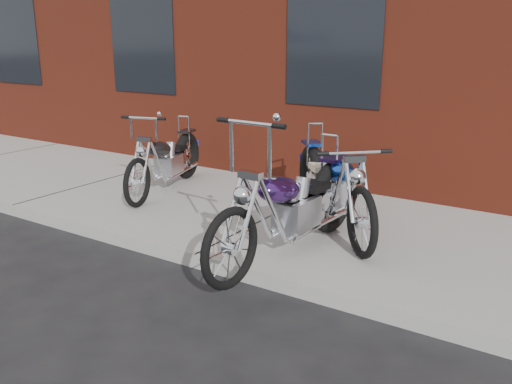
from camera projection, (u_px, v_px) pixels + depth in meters
The scene contains 5 objects.
ground at pixel (195, 269), 5.39m from camera, with size 120.00×120.00×0.00m, color #252525.
sidewalk at pixel (273, 220), 6.58m from camera, with size 22.00×3.00×0.15m, color gray.
chopper_purple at pixel (292, 210), 5.24m from camera, with size 0.61×2.51×1.41m.
chopper_blue at pixel (332, 188), 6.05m from camera, with size 1.77×1.85×1.06m.
chopper_third at pixel (166, 162), 7.50m from camera, with size 0.78×2.13×1.11m.
Camera 1 is at (3.22, -3.83, 2.22)m, focal length 38.00 mm.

